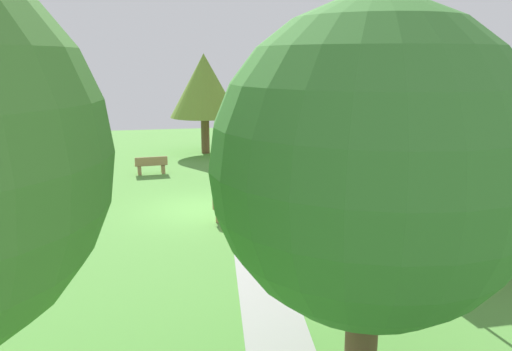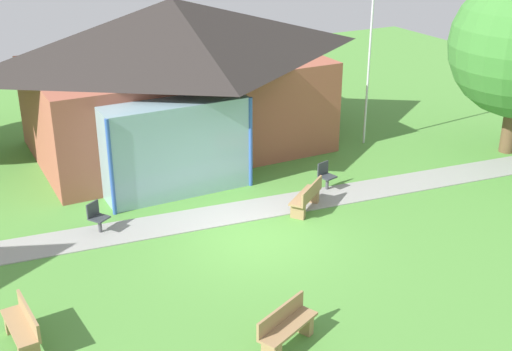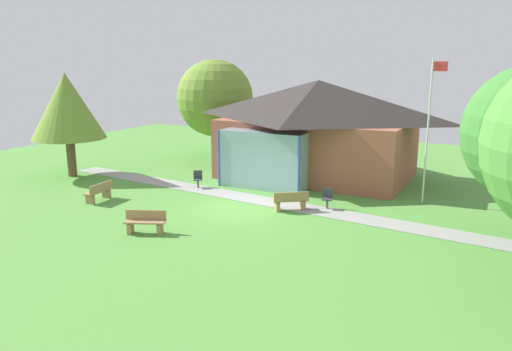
% 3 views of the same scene
% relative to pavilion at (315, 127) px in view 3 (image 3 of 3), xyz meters
% --- Properties ---
extents(ground_plane, '(44.00, 44.00, 0.00)m').
position_rel_pavilion_xyz_m(ground_plane, '(-0.66, -7.22, -2.70)').
color(ground_plane, '#54933D').
extents(pavilion, '(10.64, 7.92, 5.20)m').
position_rel_pavilion_xyz_m(pavilion, '(0.00, 0.00, 0.00)').
color(pavilion, '#A35642').
rests_on(pavilion, ground_plane).
extents(footpath, '(23.83, 3.91, 0.03)m').
position_rel_pavilion_xyz_m(footpath, '(-0.66, -5.65, -2.69)').
color(footpath, '#999993').
rests_on(footpath, ground_plane).
extents(flagpole, '(0.64, 0.08, 6.31)m').
position_rel_pavilion_xyz_m(flagpole, '(6.19, -2.65, 0.75)').
color(flagpole, silver).
rests_on(flagpole, ground_plane).
extents(bench_mid_left, '(0.56, 1.53, 0.84)m').
position_rel_pavilion_xyz_m(bench_mid_left, '(-6.88, -9.05, -2.30)').
color(bench_mid_left, '#9E7A51').
rests_on(bench_mid_left, ground_plane).
extents(bench_rear_near_path, '(1.46, 1.26, 0.84)m').
position_rel_pavilion_xyz_m(bench_rear_near_path, '(1.39, -6.45, -2.30)').
color(bench_rear_near_path, '#9E7A51').
rests_on(bench_rear_near_path, ground_plane).
extents(bench_front_center, '(1.55, 1.01, 0.84)m').
position_rel_pavilion_xyz_m(bench_front_center, '(-2.20, -11.51, -2.30)').
color(bench_front_center, '#9E7A51').
rests_on(bench_front_center, ground_plane).
extents(patio_chair_lawn_spare, '(0.54, 0.54, 0.86)m').
position_rel_pavilion_xyz_m(patio_chair_lawn_spare, '(2.68, -5.45, -2.29)').
color(patio_chair_lawn_spare, '#33383D').
rests_on(patio_chair_lawn_spare, ground_plane).
extents(patio_chair_west, '(0.61, 0.61, 0.86)m').
position_rel_pavilion_xyz_m(patio_chair_west, '(-4.26, -5.00, -2.29)').
color(patio_chair_west, '#33383D').
rests_on(patio_chair_west, ground_plane).
extents(tree_west_hedge, '(3.91, 3.91, 5.61)m').
position_rel_pavilion_xyz_m(tree_west_hedge, '(-11.87, -5.99, 1.12)').
color(tree_west_hedge, brown).
rests_on(tree_west_hedge, ground_plane).
extents(tree_behind_pavilion_left, '(5.01, 5.01, 6.32)m').
position_rel_pavilion_xyz_m(tree_behind_pavilion_left, '(-8.14, 2.91, 1.10)').
color(tree_behind_pavilion_left, brown).
rests_on(tree_behind_pavilion_left, ground_plane).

